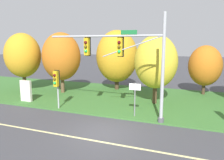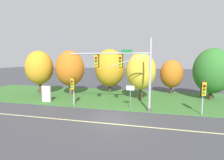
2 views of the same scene
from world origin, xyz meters
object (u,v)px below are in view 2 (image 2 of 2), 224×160
at_px(pedestrian_signal_near_kerb, 73,86).
at_px(tree_mid_verge, 141,71).
at_px(tree_left_of_mast, 70,68).
at_px(info_kiosk, 46,94).
at_px(pedestrian_signal_further_along, 204,91).
at_px(tree_tall_centre, 171,74).
at_px(tree_nearest_road, 39,68).
at_px(traffic_signal_mast, 126,67).
at_px(tree_right_far, 212,71).
at_px(route_sign_post, 130,93).
at_px(tree_behind_signpost, 110,68).

xyz_separation_m(pedestrian_signal_near_kerb, tree_mid_verge, (6.92, 4.44, 1.35)).
distance_m(tree_left_of_mast, info_kiosk, 5.19).
relative_size(pedestrian_signal_further_along, tree_tall_centre, 0.63).
distance_m(tree_nearest_road, tree_tall_centre, 18.97).
distance_m(traffic_signal_mast, pedestrian_signal_near_kerb, 6.16).
bearing_deg(tree_right_far, tree_mid_verge, -164.51).
xyz_separation_m(pedestrian_signal_near_kerb, tree_right_far, (15.49, 6.81, 1.38)).
height_order(traffic_signal_mast, info_kiosk, traffic_signal_mast).
bearing_deg(tree_left_of_mast, info_kiosk, -103.41).
bearing_deg(tree_mid_verge, tree_left_of_mast, 175.80).
bearing_deg(pedestrian_signal_further_along, traffic_signal_mast, 179.56).
relative_size(traffic_signal_mast, pedestrian_signal_near_kerb, 2.74).
height_order(pedestrian_signal_near_kerb, tree_left_of_mast, tree_left_of_mast).
xyz_separation_m(route_sign_post, info_kiosk, (-10.14, 0.43, -0.66)).
xyz_separation_m(route_sign_post, tree_right_far, (9.29, 6.31, 2.02)).
xyz_separation_m(pedestrian_signal_further_along, tree_nearest_road, (-20.15, 4.45, 1.61)).
xyz_separation_m(pedestrian_signal_further_along, tree_left_of_mast, (-15.84, 5.26, 1.53)).
height_order(tree_nearest_road, tree_left_of_mast, tree_left_of_mast).
distance_m(route_sign_post, tree_nearest_road, 14.16).
height_order(tree_behind_signpost, tree_right_far, tree_behind_signpost).
bearing_deg(tree_behind_signpost, tree_right_far, -8.08).
bearing_deg(route_sign_post, tree_right_far, 34.19).
xyz_separation_m(tree_mid_verge, tree_right_far, (8.57, 2.38, 0.03)).
distance_m(traffic_signal_mast, tree_mid_verge, 4.67).
height_order(route_sign_post, tree_tall_centre, tree_tall_centre).
relative_size(route_sign_post, tree_nearest_road, 0.39).
xyz_separation_m(tree_nearest_road, tree_left_of_mast, (4.31, 0.81, -0.08)).
bearing_deg(info_kiosk, tree_behind_signpost, 53.35).
height_order(tree_left_of_mast, tree_mid_verge, tree_left_of_mast).
relative_size(tree_right_far, info_kiosk, 3.39).
distance_m(tree_nearest_road, tree_behind_signpost, 10.12).
relative_size(tree_tall_centre, info_kiosk, 2.61).
bearing_deg(route_sign_post, tree_behind_signpost, 117.68).
relative_size(tree_left_of_mast, tree_tall_centre, 1.26).
height_order(pedestrian_signal_further_along, info_kiosk, pedestrian_signal_further_along).
distance_m(pedestrian_signal_further_along, tree_behind_signpost, 14.22).
bearing_deg(info_kiosk, pedestrian_signal_near_kerb, -13.32).
distance_m(traffic_signal_mast, tree_tall_centre, 11.02).
relative_size(traffic_signal_mast, tree_nearest_road, 1.36).
distance_m(traffic_signal_mast, tree_behind_signpost, 9.65).
xyz_separation_m(traffic_signal_mast, info_kiosk, (-9.75, 0.98, -3.36)).
xyz_separation_m(traffic_signal_mast, route_sign_post, (0.39, 0.55, -2.70)).
xyz_separation_m(tree_mid_verge, tree_tall_centre, (4.04, 5.16, -0.68)).
bearing_deg(info_kiosk, pedestrian_signal_further_along, -3.52).
relative_size(route_sign_post, info_kiosk, 1.28).
bearing_deg(pedestrian_signal_near_kerb, tree_right_far, 23.74).
bearing_deg(tree_left_of_mast, pedestrian_signal_further_along, -18.37).
relative_size(pedestrian_signal_further_along, info_kiosk, 1.63).
height_order(tree_nearest_road, info_kiosk, tree_nearest_road).
bearing_deg(tree_mid_verge, info_kiosk, -162.13).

